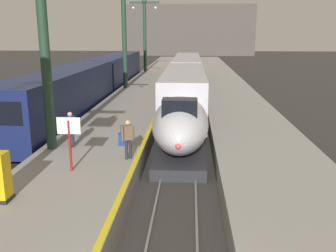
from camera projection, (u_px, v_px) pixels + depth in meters
name	position (u px, v px, depth m)	size (l,w,h in m)	color
platform_left	(137.00, 103.00, 31.47)	(4.80, 110.00, 1.05)	gray
platform_right	(234.00, 104.00, 30.99)	(4.80, 110.00, 1.05)	gray
platform_left_safety_stripe	(164.00, 97.00, 31.21)	(0.20, 107.80, 0.01)	yellow
rail_main_left	(177.00, 103.00, 34.05)	(0.08, 110.00, 0.12)	slate
rail_main_right	(194.00, 103.00, 33.96)	(0.08, 110.00, 0.12)	slate
rail_secondary_left	(89.00, 102.00, 34.53)	(0.08, 110.00, 0.12)	slate
rail_secondary_right	(106.00, 102.00, 34.44)	(0.08, 110.00, 0.12)	slate
highspeed_train_main	(186.00, 83.00, 33.42)	(2.92, 38.17, 3.60)	silver
regional_train_adjacent	(98.00, 79.00, 34.37)	(2.85, 36.60, 3.80)	#141E4C
station_column_mid	(42.00, 13.00, 15.92)	(4.00, 0.68, 10.14)	#1E3828
station_column_far	(124.00, 26.00, 35.25)	(4.00, 0.68, 9.77)	#1E3828
station_column_distant	(145.00, 30.00, 50.80)	(4.00, 0.68, 9.42)	#1E3828
passenger_near_edge	(71.00, 127.00, 17.23)	(0.42, 0.44, 1.69)	#23232D
passenger_mid_platform	(128.00, 136.00, 15.64)	(0.51, 0.38, 1.69)	#23232D
rolling_suitcase	(123.00, 139.00, 17.71)	(0.40, 0.22, 0.98)	navy
departure_info_board	(69.00, 133.00, 14.16)	(0.90, 0.10, 2.12)	maroon
terminus_back_wall	(190.00, 30.00, 104.49)	(36.00, 2.00, 14.00)	#4C4742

